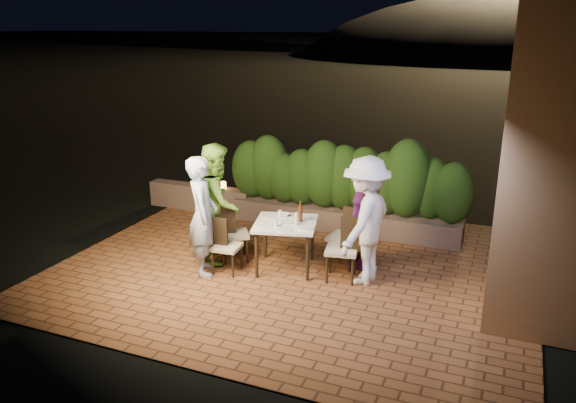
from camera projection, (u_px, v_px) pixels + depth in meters
The scene contains 31 objects.
ground at pixel (284, 279), 8.31m from camera, with size 400.00×400.00×0.00m, color black.
terrace_floor at pixel (297, 270), 8.77m from camera, with size 7.00×6.00×0.15m, color brown.
building_wall at pixel (571, 104), 7.99m from camera, with size 1.60×5.00×5.00m, color #9B673D.
window_pane at pixel (507, 141), 7.99m from camera, with size 0.08×1.00×1.40m, color black.
window_frame at pixel (506, 141), 7.99m from camera, with size 0.06×1.15×1.55m, color black.
planter at pixel (343, 219), 10.19m from camera, with size 4.20×0.55×0.40m, color brown.
hedge at pixel (345, 179), 9.97m from camera, with size 4.00×0.70×1.10m, color #1D3A0F, non-canonical shape.
parapet at pixel (200, 198), 11.27m from camera, with size 2.20×0.30×0.50m, color brown.
hill at pixel (512, 95), 61.61m from camera, with size 52.00×40.00×22.00m, color black.
dining_table at pixel (285, 246), 8.52m from camera, with size 0.91×0.91×0.75m, color white, non-canonical shape.
plate_nw at pixel (264, 226), 8.23m from camera, with size 0.23×0.23×0.01m, color white.
plate_sw at pixel (270, 216), 8.65m from camera, with size 0.20×0.20×0.01m, color white.
plate_ne at pixel (305, 228), 8.17m from camera, with size 0.25×0.25×0.01m, color white.
plate_se at pixel (304, 218), 8.57m from camera, with size 0.21×0.21×0.01m, color white.
plate_centre at pixel (285, 222), 8.41m from camera, with size 0.25×0.25×0.01m, color white.
plate_front at pixel (285, 230), 8.09m from camera, with size 0.22×0.22×0.01m, color white.
glass_nw at pixel (276, 223), 8.23m from camera, with size 0.06×0.06×0.10m, color silver.
glass_sw at pixel (280, 214), 8.61m from camera, with size 0.07×0.07×0.11m, color silver.
glass_ne at pixel (296, 222), 8.30m from camera, with size 0.06×0.06×0.10m, color silver.
glass_se at pixel (297, 216), 8.53m from camera, with size 0.06×0.06×0.11m, color silver.
beer_bottle at pixel (300, 211), 8.39m from camera, with size 0.06×0.06×0.33m, color #4D1F0C, non-canonical shape.
bowl at pixel (284, 215), 8.68m from camera, with size 0.17×0.17×0.04m, color white.
chair_left_front at pixel (227, 246), 8.38m from camera, with size 0.40×0.40×0.85m, color black, non-canonical shape.
chair_left_back at pixel (235, 233), 8.82m from camera, with size 0.42×0.42×0.91m, color black, non-canonical shape.
chair_right_front at pixel (342, 248), 8.13m from camera, with size 0.45×0.45×0.98m, color black, non-canonical shape.
chair_right_back at pixel (344, 236), 8.59m from camera, with size 0.45×0.45×0.98m, color black, non-canonical shape.
diner_blue at pixel (203, 216), 8.23m from camera, with size 0.66×0.43×1.80m, color #A2B4D0.
diner_green at pixel (217, 202), 8.75m from camera, with size 0.91×0.71×1.87m, color #7BBE3B.
diner_white at pixel (366, 221), 7.94m from camera, with size 1.20×0.69×1.86m, color white.
diner_purple at pixel (365, 213), 8.45m from camera, with size 1.02×0.43×1.75m, color #712879.
parapet_lamp at pixel (223, 185), 10.98m from camera, with size 0.10×0.10×0.14m, color orange.
Camera 1 is at (2.94, -6.97, 3.61)m, focal length 35.00 mm.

